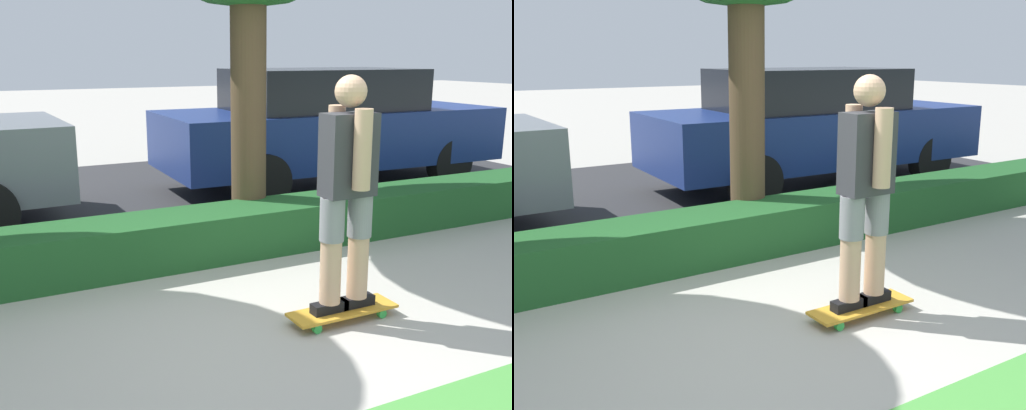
% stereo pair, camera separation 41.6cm
% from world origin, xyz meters
% --- Properties ---
extents(ground_plane, '(60.00, 60.00, 0.00)m').
position_xyz_m(ground_plane, '(0.00, 0.00, 0.00)').
color(ground_plane, '#ADA89E').
extents(street_asphalt, '(12.89, 5.00, 0.01)m').
position_xyz_m(street_asphalt, '(0.00, 4.20, 0.00)').
color(street_asphalt, '#2D2D30').
rests_on(street_asphalt, ground_plane).
extents(hedge_row, '(12.89, 0.60, 0.42)m').
position_xyz_m(hedge_row, '(0.00, 1.60, 0.21)').
color(hedge_row, '#1E5123').
rests_on(hedge_row, ground_plane).
extents(skateboard, '(0.78, 0.24, 0.08)m').
position_xyz_m(skateboard, '(0.57, -0.04, 0.07)').
color(skateboard, gold).
rests_on(skateboard, ground_plane).
extents(skater_person, '(0.48, 0.40, 1.57)m').
position_xyz_m(skater_person, '(0.57, -0.04, 0.92)').
color(skater_person, black).
rests_on(skater_person, skateboard).
extents(parked_car_middle, '(4.72, 1.88, 1.59)m').
position_xyz_m(parked_car_middle, '(2.91, 3.73, 0.83)').
color(parked_car_middle, navy).
rests_on(parked_car_middle, ground_plane).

